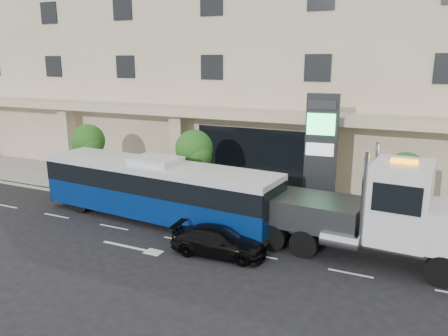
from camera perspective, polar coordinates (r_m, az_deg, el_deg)
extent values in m
plane|color=black|center=(22.58, -3.76, -8.03)|extent=(120.00, 120.00, 0.00)
cube|color=gray|center=(26.77, 1.41, -4.30)|extent=(120.00, 6.00, 0.15)
cube|color=gray|center=(24.20, -1.47, -6.29)|extent=(120.00, 0.30, 0.15)
cube|color=tan|center=(35.37, 8.68, 16.23)|extent=(60.00, 15.00, 20.00)
cube|color=tan|center=(27.30, 3.01, 7.06)|extent=(60.00, 2.80, 0.50)
cube|color=black|center=(28.88, 3.82, 1.28)|extent=(8.00, 0.12, 4.00)
cube|color=tan|center=(36.06, -19.74, 3.72)|extent=(0.90, 0.90, 4.90)
cube|color=tan|center=(29.93, -5.95, 2.56)|extent=(0.90, 0.90, 4.90)
cube|color=tan|center=(26.29, 13.08, 0.71)|extent=(0.90, 0.90, 4.90)
cylinder|color=#422B19|center=(30.59, -17.09, 0.25)|extent=(0.14, 0.14, 2.80)
sphere|color=#175017|center=(30.25, -17.32, 3.42)|extent=(2.20, 2.20, 2.20)
sphere|color=#175017|center=(29.93, -17.03, 2.71)|extent=(1.65, 1.65, 1.65)
sphere|color=#175017|center=(30.67, -17.43, 2.78)|extent=(1.54, 1.54, 1.54)
cylinder|color=#422B19|center=(25.98, -3.86, -1.34)|extent=(0.14, 0.14, 2.94)
sphere|color=#175017|center=(25.57, -3.92, 2.57)|extent=(2.20, 2.20, 2.20)
sphere|color=#175017|center=(25.30, -3.43, 1.68)|extent=(1.65, 1.65, 1.65)
sphere|color=#175017|center=(25.97, -4.27, 1.79)|extent=(1.54, 1.54, 1.54)
cylinder|color=#422B19|center=(22.97, 22.23, -4.66)|extent=(0.14, 0.14, 2.73)
sphere|color=#175017|center=(22.53, 22.62, -0.60)|extent=(2.00, 2.00, 2.00)
sphere|color=#175017|center=(22.40, 23.41, -1.58)|extent=(1.50, 1.50, 1.50)
sphere|color=#175017|center=(22.83, 21.80, -1.36)|extent=(1.40, 1.40, 1.40)
cylinder|color=black|center=(26.14, -18.21, -4.32)|extent=(1.16, 0.43, 1.14)
cylinder|color=black|center=(27.71, -14.56, -3.06)|extent=(1.16, 0.43, 1.14)
cylinder|color=black|center=(21.04, -2.78, -8.01)|extent=(1.16, 0.43, 1.14)
cylinder|color=black|center=(22.96, 0.44, -6.10)|extent=(1.16, 0.43, 1.14)
cube|color=navy|center=(23.79, -8.70, -4.24)|extent=(13.86, 3.92, 1.37)
cube|color=black|center=(23.45, -8.80, -1.46)|extent=(13.87, 3.96, 1.03)
cube|color=silver|center=(23.29, -8.86, 0.17)|extent=(13.86, 3.92, 0.34)
cube|color=silver|center=(23.21, -8.89, 0.99)|extent=(2.64, 2.02, 0.34)
cube|color=#2D3033|center=(28.52, -19.46, -3.05)|extent=(0.36, 2.85, 0.34)
cube|color=#2D3033|center=(20.69, 6.49, -8.65)|extent=(0.36, 2.85, 0.34)
cube|color=#2D3033|center=(20.13, 17.54, -8.67)|extent=(9.67, 1.72, 0.45)
cube|color=silver|center=(19.34, 22.05, -4.09)|extent=(2.43, 2.96, 3.28)
cube|color=black|center=(19.12, 25.37, -3.02)|extent=(0.25, 2.49, 1.36)
cylinder|color=silver|center=(18.24, 17.76, -3.85)|extent=(0.22, 0.22, 3.85)
cylinder|color=silver|center=(20.60, 19.12, -1.96)|extent=(0.22, 0.22, 3.85)
cube|color=#2D3033|center=(20.37, 10.98, -5.44)|extent=(4.91, 3.00, 1.25)
cube|color=#2D3033|center=(21.51, 3.96, -6.10)|extent=(1.83, 0.43, 0.25)
cube|color=#2D3033|center=(21.94, 2.32, -6.93)|extent=(0.41, 2.05, 0.20)
cube|color=orange|center=(18.92, 22.50, 0.81)|extent=(1.04, 0.46, 0.16)
cylinder|color=black|center=(18.89, 26.55, -11.99)|extent=(1.26, 0.44, 1.25)
cylinder|color=black|center=(21.08, 26.86, -9.36)|extent=(1.26, 0.44, 1.25)
cylinder|color=black|center=(19.66, 10.38, -9.68)|extent=(1.26, 0.44, 1.25)
cylinder|color=black|center=(21.77, 12.39, -7.42)|extent=(1.26, 0.44, 1.25)
cylinder|color=black|center=(20.11, 6.36, -8.98)|extent=(1.26, 0.44, 1.25)
cylinder|color=black|center=(22.18, 8.72, -6.85)|extent=(1.26, 0.44, 1.25)
imported|color=black|center=(19.56, -0.70, -9.56)|extent=(4.42, 2.08, 1.25)
cube|color=black|center=(23.69, 12.49, 1.46)|extent=(1.70, 0.70, 6.62)
cube|color=#28F271|center=(23.09, 12.54, 5.60)|extent=(1.43, 0.19, 1.10)
cube|color=silver|center=(23.31, 12.38, 2.38)|extent=(1.43, 0.19, 0.66)
cube|color=#262628|center=(22.98, 12.67, 8.05)|extent=(1.43, 0.19, 0.44)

